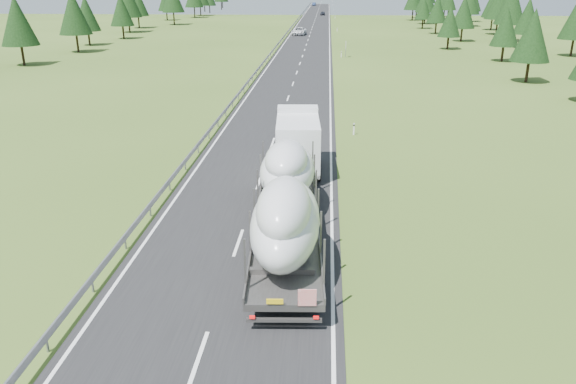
# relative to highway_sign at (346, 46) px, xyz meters

# --- Properties ---
(ground) EXTENTS (400.00, 400.00, 0.00)m
(ground) POSITION_rel_highway_sign_xyz_m (-7.20, -80.00, -1.81)
(ground) COLOR #3A511B
(ground) RESTS_ON ground
(road_surface) EXTENTS (10.00, 400.00, 0.02)m
(road_surface) POSITION_rel_highway_sign_xyz_m (-7.20, 20.00, -1.80)
(road_surface) COLOR black
(road_surface) RESTS_ON ground
(guardrail) EXTENTS (0.10, 400.00, 0.76)m
(guardrail) POSITION_rel_highway_sign_xyz_m (-12.50, 19.94, -1.21)
(guardrail) COLOR slate
(guardrail) RESTS_ON ground
(marker_posts) EXTENTS (0.13, 350.08, 1.00)m
(marker_posts) POSITION_rel_highway_sign_xyz_m (-0.70, 75.00, -1.27)
(marker_posts) COLOR silver
(marker_posts) RESTS_ON ground
(highway_sign) EXTENTS (0.08, 0.90, 2.60)m
(highway_sign) POSITION_rel_highway_sign_xyz_m (0.00, 0.00, 0.00)
(highway_sign) COLOR slate
(highway_sign) RESTS_ON ground
(tree_line_right) EXTENTS (26.74, 288.52, 12.45)m
(tree_line_right) POSITION_rel_highway_sign_xyz_m (33.22, 32.11, 4.87)
(tree_line_right) COLOR black
(tree_line_right) RESTS_ON ground
(tree_line_left) EXTENTS (15.41, 288.82, 12.44)m
(tree_line_left) POSITION_rel_highway_sign_xyz_m (-49.92, 31.61, 5.17)
(tree_line_left) COLOR black
(tree_line_left) RESTS_ON ground
(boat_truck) EXTENTS (3.91, 21.47, 4.70)m
(boat_truck) POSITION_rel_highway_sign_xyz_m (-4.85, -68.47, 0.63)
(boat_truck) COLOR silver
(boat_truck) RESTS_ON ground
(distant_van) EXTENTS (3.50, 6.52, 1.74)m
(distant_van) POSITION_rel_highway_sign_xyz_m (-9.68, 39.69, -0.94)
(distant_van) COLOR silver
(distant_van) RESTS_ON ground
(distant_car_dark) EXTENTS (1.73, 4.06, 1.37)m
(distant_car_dark) POSITION_rel_highway_sign_xyz_m (-5.00, 118.28, -1.12)
(distant_car_dark) COLOR black
(distant_car_dark) RESTS_ON ground
(distant_car_blue) EXTENTS (1.70, 4.72, 1.55)m
(distant_car_blue) POSITION_rel_highway_sign_xyz_m (-10.11, 198.49, -1.03)
(distant_car_blue) COLOR #1A2949
(distant_car_blue) RESTS_ON ground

